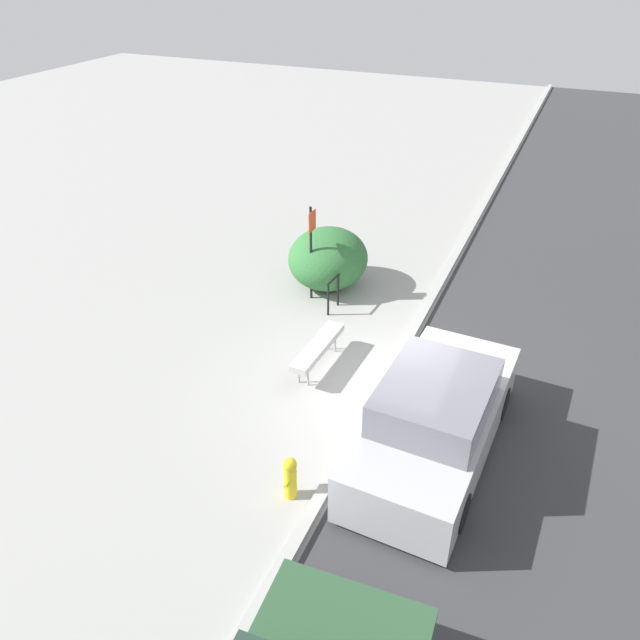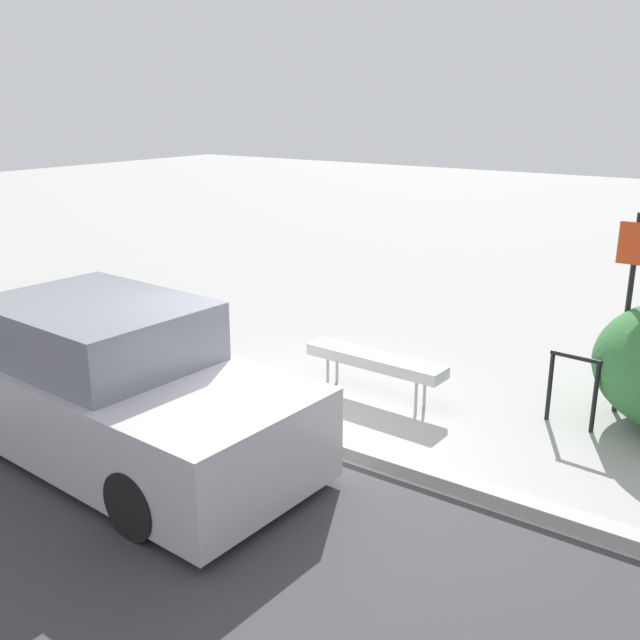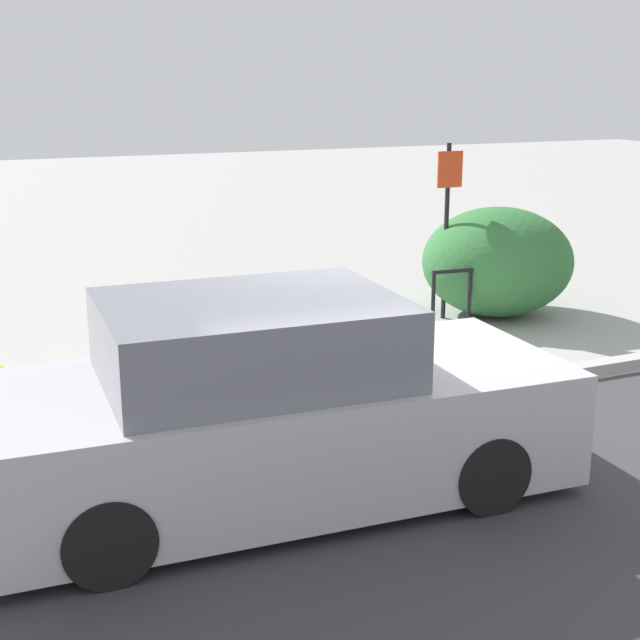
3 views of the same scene
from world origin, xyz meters
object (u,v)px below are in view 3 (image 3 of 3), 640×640
at_px(parked_car_near, 271,410).
at_px(bench, 308,328).
at_px(bike_rack, 452,295).
at_px(sign_post, 447,215).

bearing_deg(parked_car_near, bench, 64.53).
relative_size(bike_rack, sign_post, 0.36).
distance_m(bench, bike_rack, 2.24).
distance_m(bench, parked_car_near, 3.10).
xyz_separation_m(bench, sign_post, (2.49, 1.24, 0.92)).
xyz_separation_m(bench, bike_rack, (2.17, 0.55, 0.04)).
bearing_deg(parked_car_near, sign_post, 47.91).
relative_size(sign_post, parked_car_near, 0.51).
distance_m(bike_rack, sign_post, 1.16).
xyz_separation_m(bench, parked_car_near, (-1.47, -2.72, 0.23)).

